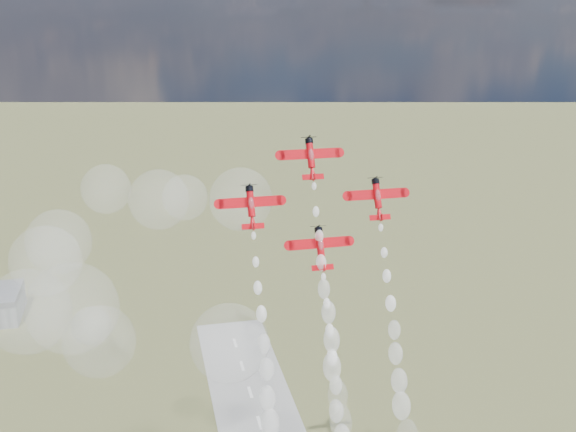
{
  "coord_description": "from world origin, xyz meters",
  "views": [
    {
      "loc": [
        -34.83,
        -132.54,
        142.71
      ],
      "look_at": [
        -5.06,
        0.83,
        99.1
      ],
      "focal_mm": 42.0,
      "sensor_mm": 36.0,
      "label": 1
    }
  ],
  "objects_px": {
    "plane_lead": "(311,158)",
    "plane_slot": "(320,247)",
    "plane_left": "(251,206)",
    "plane_right": "(377,198)"
  },
  "relations": [
    {
      "from": "plane_left",
      "to": "plane_right",
      "type": "height_order",
      "value": "same"
    },
    {
      "from": "plane_slot",
      "to": "plane_lead",
      "type": "bearing_deg",
      "value": 90.0
    },
    {
      "from": "plane_left",
      "to": "plane_slot",
      "type": "relative_size",
      "value": 1.0
    },
    {
      "from": "plane_lead",
      "to": "plane_slot",
      "type": "height_order",
      "value": "plane_lead"
    },
    {
      "from": "plane_lead",
      "to": "plane_slot",
      "type": "relative_size",
      "value": 1.0
    },
    {
      "from": "plane_lead",
      "to": "plane_right",
      "type": "height_order",
      "value": "plane_lead"
    },
    {
      "from": "plane_right",
      "to": "plane_slot",
      "type": "relative_size",
      "value": 1.0
    },
    {
      "from": "plane_lead",
      "to": "plane_slot",
      "type": "distance_m",
      "value": 19.56
    },
    {
      "from": "plane_right",
      "to": "plane_lead",
      "type": "bearing_deg",
      "value": 162.47
    },
    {
      "from": "plane_left",
      "to": "plane_lead",
      "type": "bearing_deg",
      "value": 17.53
    }
  ]
}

